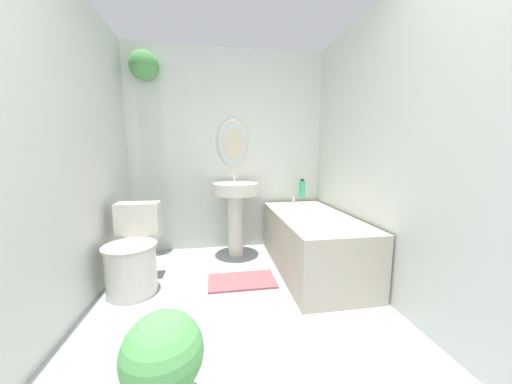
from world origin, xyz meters
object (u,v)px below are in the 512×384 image
(toilet, at_px, (133,256))
(potted_plant, at_px, (163,358))
(shampoo_bottle, at_px, (302,189))
(pedestal_sink, at_px, (235,203))
(bathtub, at_px, (312,241))

(toilet, distance_m, potted_plant, 1.28)
(toilet, bearing_deg, shampoo_bottle, 22.69)
(pedestal_sink, height_order, bathtub, pedestal_sink)
(bathtub, bearing_deg, potted_plant, -132.19)
(toilet, xyz_separation_m, bathtub, (1.67, 0.13, -0.00))
(pedestal_sink, xyz_separation_m, potted_plant, (-0.47, -1.81, -0.33))
(bathtub, distance_m, potted_plant, 1.79)
(toilet, distance_m, shampoo_bottle, 1.97)
(toilet, relative_size, shampoo_bottle, 3.26)
(toilet, height_order, pedestal_sink, pedestal_sink)
(potted_plant, bearing_deg, pedestal_sink, 75.49)
(toilet, relative_size, bathtub, 0.50)
(pedestal_sink, bearing_deg, toilet, -146.70)
(shampoo_bottle, bearing_deg, pedestal_sink, -171.56)
(pedestal_sink, relative_size, shampoo_bottle, 4.26)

